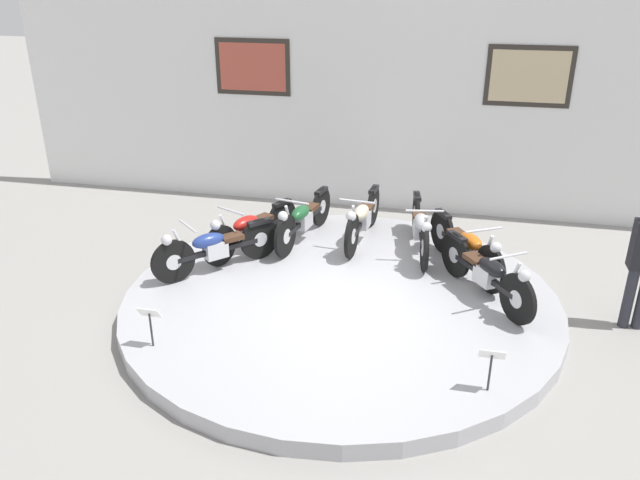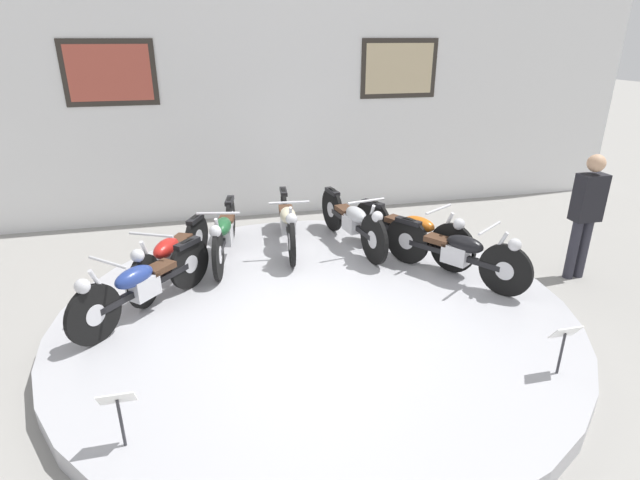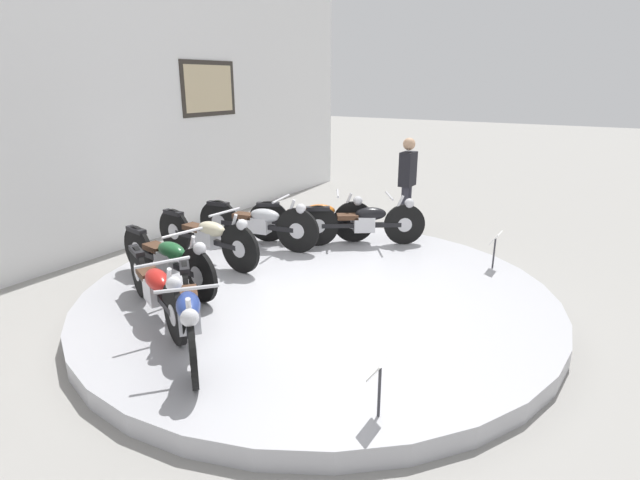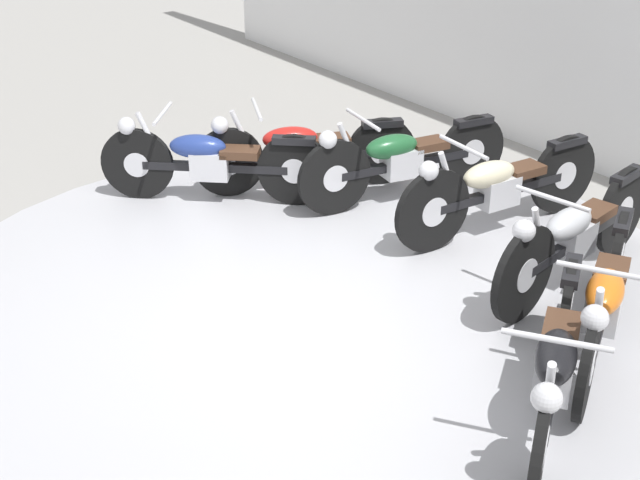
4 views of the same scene
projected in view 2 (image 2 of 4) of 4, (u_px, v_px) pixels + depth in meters
ground_plane at (316, 322)px, 5.74m from camera, size 60.00×60.00×0.00m
display_platform at (316, 314)px, 5.70m from camera, size 5.73×5.73×0.20m
back_wall at (263, 84)px, 8.44m from camera, size 14.00×0.22×4.58m
motorcycle_blue at (143, 283)px, 5.38m from camera, size 1.37×1.50×0.79m
motorcycle_red at (171, 253)px, 6.12m from camera, size 0.90×1.79×0.78m
motorcycle_green at (224, 232)px, 6.76m from camera, size 0.56×1.97×0.80m
motorcycle_cream at (288, 221)px, 7.13m from camera, size 0.54×2.01×0.81m
motorcycle_silver at (353, 220)px, 7.15m from camera, size 0.54×2.01×0.82m
motorcycle_orange at (412, 230)px, 6.80m from camera, size 1.06×1.76×0.80m
motorcycle_black at (457, 250)px, 6.17m from camera, size 1.17×1.67×0.80m
info_placard_front_left at (118, 406)px, 3.61m from camera, size 0.26×0.11×0.51m
info_placard_front_centre at (564, 339)px, 4.41m from camera, size 0.26×0.11×0.51m
visitor_standing at (586, 210)px, 6.46m from camera, size 0.36×0.22×1.69m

